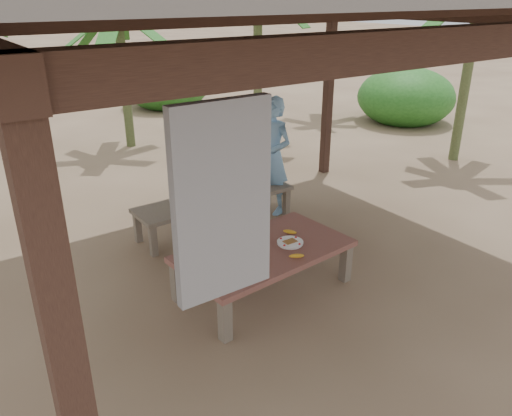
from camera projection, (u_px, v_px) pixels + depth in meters
ground at (278, 271)px, 5.74m from camera, size 80.00×80.00×0.00m
pavilion at (283, 12)px, 4.62m from camera, size 6.60×5.60×2.95m
work_table at (264, 254)px, 5.21m from camera, size 1.87×1.13×0.50m
bench at (216, 201)px, 6.65m from camera, size 2.20×0.61×0.45m
ripe_banana_bunch at (231, 255)px, 4.88m from camera, size 0.31×0.28×0.16m
plate at (290, 243)px, 5.27m from camera, size 0.28×0.28×0.04m
loose_banana_front at (297, 256)px, 5.00m from camera, size 0.17×0.07×0.04m
loose_banana_side at (290, 232)px, 5.50m from camera, size 0.15×0.13×0.04m
water_flask at (217, 237)px, 5.17m from camera, size 0.08×0.08×0.29m
green_banana_stalk at (185, 193)px, 6.33m from camera, size 0.28×0.28×0.32m
cooking_pot at (228, 185)px, 6.80m from camera, size 0.20×0.20×0.17m
skewer_rack at (250, 182)px, 6.83m from camera, size 0.18×0.08×0.24m
woman at (272, 156)px, 7.00m from camera, size 0.52×0.68×1.67m
banana_plant_n at (118, 21)px, 9.48m from camera, size 1.80×1.80×2.94m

